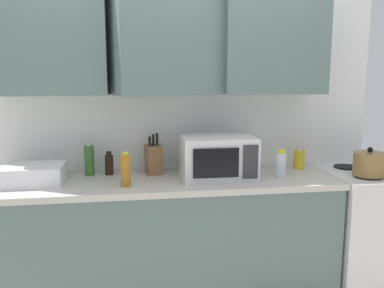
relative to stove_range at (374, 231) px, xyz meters
name	(u,v)px	position (x,y,z in m)	size (l,w,h in m)	color
wall_back_with_cabinets	(165,76)	(-1.50, 0.25, 1.12)	(3.10, 0.51, 2.60)	white
counter_run	(170,242)	(-1.50, 0.02, 0.00)	(2.23, 0.63, 0.90)	slate
stove_range	(374,231)	(0.00, 0.00, 0.00)	(0.76, 0.64, 0.91)	silver
kettle	(369,164)	(-0.17, -0.14, 0.54)	(0.21, 0.21, 0.19)	olive
microwave	(217,157)	(-1.18, 0.00, 0.59)	(0.48, 0.37, 0.28)	silver
dish_rack	(33,174)	(-2.36, 0.02, 0.51)	(0.38, 0.30, 0.12)	silver
knife_block	(154,159)	(-1.59, 0.17, 0.55)	(0.12, 0.14, 0.29)	brown
bottle_amber_vinegar	(126,170)	(-1.78, -0.13, 0.55)	(0.06, 0.06, 0.21)	#AD701E
bottle_green_oil	(89,160)	(-2.03, 0.20, 0.56)	(0.07, 0.07, 0.23)	#386B2D
bottle_clear_tall	(281,164)	(-0.75, -0.04, 0.53)	(0.07, 0.07, 0.19)	silver
bottle_yellow_mustard	(299,159)	(-0.53, 0.17, 0.52)	(0.08, 0.08, 0.16)	gold
bottle_soy_dark	(109,164)	(-1.90, 0.19, 0.52)	(0.06, 0.06, 0.16)	black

